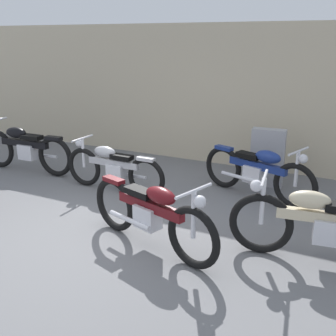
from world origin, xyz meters
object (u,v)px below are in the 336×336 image
at_px(stone_marker, 267,158).
at_px(motorcycle_cream, 323,225).
at_px(motorcycle_black, 25,148).
at_px(motorcycle_silver, 113,168).
at_px(motorcycle_blue, 258,171).
at_px(motorcycle_maroon, 151,213).

distance_m(stone_marker, motorcycle_cream, 2.57).
bearing_deg(motorcycle_black, stone_marker, -166.17).
distance_m(motorcycle_cream, motorcycle_silver, 3.54).
distance_m(motorcycle_black, motorcycle_silver, 2.15).
relative_size(motorcycle_black, motorcycle_blue, 1.08).
relative_size(motorcycle_maroon, motorcycle_blue, 1.02).
xyz_separation_m(stone_marker, motorcycle_cream, (1.18, -2.28, -0.04)).
height_order(motorcycle_black, motorcycle_maroon, motorcycle_black).
relative_size(motorcycle_black, motorcycle_silver, 1.12).
xyz_separation_m(stone_marker, motorcycle_black, (-4.40, -1.31, -0.04)).
height_order(motorcycle_maroon, motorcycle_blue, motorcycle_maroon).
height_order(stone_marker, motorcycle_cream, stone_marker).
height_order(stone_marker, motorcycle_maroon, stone_marker).
xyz_separation_m(motorcycle_maroon, motorcycle_silver, (-1.52, 1.42, -0.04)).
distance_m(motorcycle_maroon, motorcycle_blue, 2.35).
bearing_deg(motorcycle_blue, motorcycle_cream, -36.27).
bearing_deg(motorcycle_silver, motorcycle_black, -2.71).
bearing_deg(motorcycle_maroon, motorcycle_cream, 33.67).
bearing_deg(motorcycle_cream, motorcycle_blue, -62.50).
xyz_separation_m(stone_marker, motorcycle_maroon, (-0.74, -2.86, -0.05)).
bearing_deg(stone_marker, motorcycle_silver, -147.37).
distance_m(motorcycle_silver, motorcycle_blue, 2.40).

